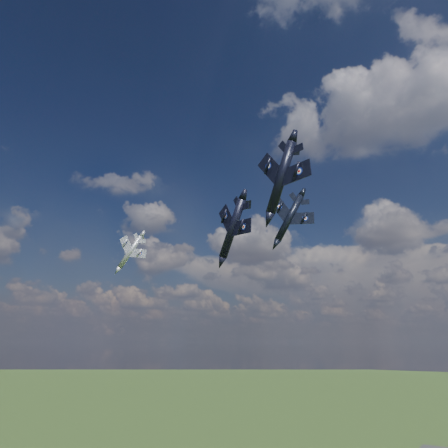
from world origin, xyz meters
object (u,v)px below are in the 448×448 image
Objects in this scene: jet_high_navy at (289,218)px; jet_left_silver at (130,252)px; jet_right_navy at (281,177)px; jet_lead_navy at (233,228)px.

jet_high_navy reaches higher than jet_left_silver.
jet_high_navy is (-14.31, 32.61, 4.21)m from jet_right_navy.
jet_lead_navy is 20.36m from jet_high_navy.
jet_lead_navy is at bearing -119.93° from jet_high_navy.
jet_left_silver reaches higher than jet_lead_navy.
jet_high_navy is 42.02m from jet_left_silver.
jet_right_navy reaches higher than jet_lead_navy.
jet_lead_navy is 1.10× the size of jet_right_navy.
jet_high_navy is at bearing -9.15° from jet_left_silver.
jet_left_silver is (-55.52, 25.46, 0.12)m from jet_right_navy.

